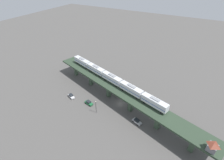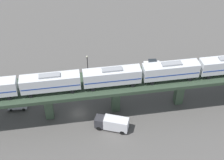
{
  "view_description": "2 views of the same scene",
  "coord_description": "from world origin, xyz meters",
  "px_view_note": "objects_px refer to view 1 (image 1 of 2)",
  "views": [
    {
      "loc": [
        60.11,
        28.71,
        58.02
      ],
      "look_at": [
        -3.54,
        -6.71,
        10.0
      ],
      "focal_mm": 28.0,
      "sensor_mm": 36.0,
      "label": 1
    },
    {
      "loc": [
        -48.78,
        15.63,
        51.01
      ],
      "look_at": [
        -3.54,
        -6.71,
        10.0
      ],
      "focal_mm": 50.0,
      "sensor_mm": 36.0,
      "label": 2
    }
  ],
  "objects_px": {
    "delivery_truck": "(119,90)",
    "street_lamp": "(96,106)",
    "signal_hut": "(213,147)",
    "street_car_green": "(89,103)",
    "street_car_white": "(71,96)",
    "street_car_silver": "(137,121)",
    "subway_train": "(112,78)"
  },
  "relations": [
    {
      "from": "subway_train",
      "to": "signal_hut",
      "type": "relative_size",
      "value": 15.01
    },
    {
      "from": "signal_hut",
      "to": "street_car_white",
      "type": "height_order",
      "value": "signal_hut"
    },
    {
      "from": "signal_hut",
      "to": "street_car_white",
      "type": "bearing_deg",
      "value": -95.92
    },
    {
      "from": "street_car_white",
      "to": "delivery_truck",
      "type": "distance_m",
      "value": 25.39
    },
    {
      "from": "street_lamp",
      "to": "signal_hut",
      "type": "bearing_deg",
      "value": 85.52
    },
    {
      "from": "signal_hut",
      "to": "delivery_truck",
      "type": "distance_m",
      "value": 50.54
    },
    {
      "from": "street_lamp",
      "to": "street_car_green",
      "type": "bearing_deg",
      "value": -115.51
    },
    {
      "from": "street_car_white",
      "to": "street_car_silver",
      "type": "xyz_separation_m",
      "value": [
        -0.27,
        36.76,
        0.0
      ]
    },
    {
      "from": "subway_train",
      "to": "signal_hut",
      "type": "xyz_separation_m",
      "value": [
        18.32,
        46.45,
        -0.74
      ]
    },
    {
      "from": "delivery_truck",
      "to": "street_car_white",
      "type": "bearing_deg",
      "value": -51.68
    },
    {
      "from": "delivery_truck",
      "to": "street_lamp",
      "type": "bearing_deg",
      "value": -6.94
    },
    {
      "from": "street_car_green",
      "to": "delivery_truck",
      "type": "height_order",
      "value": "delivery_truck"
    },
    {
      "from": "delivery_truck",
      "to": "street_lamp",
      "type": "distance_m",
      "value": 19.03
    },
    {
      "from": "signal_hut",
      "to": "street_car_green",
      "type": "bearing_deg",
      "value": -97.23
    },
    {
      "from": "street_car_white",
      "to": "street_car_silver",
      "type": "bearing_deg",
      "value": 90.42
    },
    {
      "from": "subway_train",
      "to": "street_lamp",
      "type": "bearing_deg",
      "value": -1.22
    },
    {
      "from": "street_car_green",
      "to": "street_car_silver",
      "type": "xyz_separation_m",
      "value": [
        -0.19,
        25.62,
        0.0
      ]
    },
    {
      "from": "street_car_green",
      "to": "street_car_silver",
      "type": "height_order",
      "value": "same"
    },
    {
      "from": "street_car_white",
      "to": "subway_train",
      "type": "bearing_deg",
      "value": 122.98
    },
    {
      "from": "street_car_green",
      "to": "street_car_white",
      "type": "height_order",
      "value": "same"
    },
    {
      "from": "street_car_silver",
      "to": "street_lamp",
      "type": "xyz_separation_m",
      "value": [
        3.28,
        -19.13,
        3.17
      ]
    },
    {
      "from": "signal_hut",
      "to": "street_lamp",
      "type": "bearing_deg",
      "value": -94.48
    },
    {
      "from": "subway_train",
      "to": "street_car_green",
      "type": "height_order",
      "value": "subway_train"
    },
    {
      "from": "street_car_white",
      "to": "delivery_truck",
      "type": "bearing_deg",
      "value": 128.32
    },
    {
      "from": "signal_hut",
      "to": "delivery_truck",
      "type": "xyz_separation_m",
      "value": [
        -22.41,
        -44.48,
        -8.53
      ]
    },
    {
      "from": "signal_hut",
      "to": "street_car_green",
      "type": "xyz_separation_m",
      "value": [
        -6.76,
        -53.25,
        -9.36
      ]
    },
    {
      "from": "street_car_green",
      "to": "delivery_truck",
      "type": "distance_m",
      "value": 17.96
    },
    {
      "from": "street_car_green",
      "to": "street_lamp",
      "type": "bearing_deg",
      "value": 64.49
    },
    {
      "from": "street_car_silver",
      "to": "street_lamp",
      "type": "height_order",
      "value": "street_lamp"
    },
    {
      "from": "street_car_silver",
      "to": "delivery_truck",
      "type": "height_order",
      "value": "delivery_truck"
    },
    {
      "from": "signal_hut",
      "to": "street_car_silver",
      "type": "height_order",
      "value": "signal_hut"
    },
    {
      "from": "signal_hut",
      "to": "street_car_green",
      "type": "distance_m",
      "value": 54.49
    }
  ]
}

